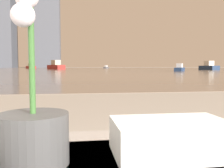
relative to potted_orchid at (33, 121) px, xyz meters
name	(u,v)px	position (x,y,z in m)	size (l,w,h in m)	color
potted_orchid	(33,121)	(0.00, 0.00, 0.00)	(0.15, 0.15, 0.40)	#4C4C4C
towel_stack	(171,138)	(0.31, 0.02, -0.05)	(0.27, 0.17, 0.08)	white
harbor_water	(78,69)	(0.51, 61.27, -0.64)	(180.00, 110.00, 0.01)	gray
harbor_boat_0	(209,67)	(25.87, 45.15, -0.01)	(1.95, 4.78, 1.75)	navy
harbor_boat_1	(106,67)	(9.78, 79.86, -0.28)	(2.11, 2.74, 0.99)	#4C4C51
harbor_boat_3	(180,68)	(15.20, 34.41, -0.23)	(2.52, 3.09, 1.13)	navy
harbor_boat_4	(31,67)	(-13.03, 75.73, -0.07)	(3.48, 4.38, 1.59)	maroon
harbor_boat_5	(56,66)	(-4.53, 59.14, 0.12)	(4.55, 5.93, 2.14)	maroon
skyline_tower_2	(45,20)	(-13.69, 117.27, 20.72)	(13.51, 8.36, 42.73)	#4C515B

